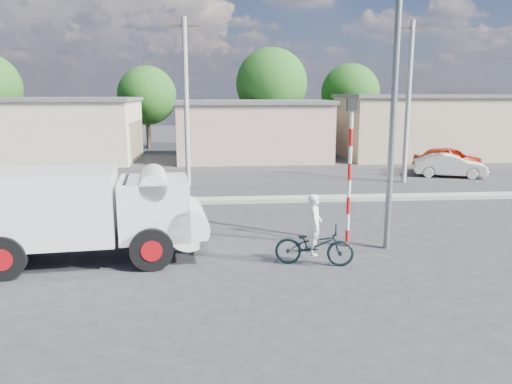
{
  "coord_description": "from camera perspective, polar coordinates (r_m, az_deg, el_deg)",
  "views": [
    {
      "loc": [
        -0.74,
        -12.53,
        4.48
      ],
      "look_at": [
        0.64,
        3.51,
        1.3
      ],
      "focal_mm": 35.0,
      "sensor_mm": 36.0,
      "label": 1
    }
  ],
  "objects": [
    {
      "name": "streetlight",
      "position": [
        14.58,
        15.01,
        12.69
      ],
      "size": [
        2.34,
        0.22,
        9.0
      ],
      "color": "slate",
      "rests_on": "ground"
    },
    {
      "name": "truck",
      "position": [
        14.09,
        -18.34,
        -2.07
      ],
      "size": [
        6.29,
        2.96,
        2.51
      ],
      "rotation": [
        0.0,
        0.0,
        0.11
      ],
      "color": "black",
      "rests_on": "ground"
    },
    {
      "name": "cyclist",
      "position": [
        13.28,
        6.69,
        -4.96
      ],
      "size": [
        0.51,
        0.66,
        1.62
      ],
      "primitive_type": "imported",
      "rotation": [
        0.0,
        0.0,
        1.34
      ],
      "color": "white",
      "rests_on": "ground"
    },
    {
      "name": "median",
      "position": [
        21.01,
        -2.79,
        -0.93
      ],
      "size": [
        40.0,
        0.8,
        0.16
      ],
      "primitive_type": "cube",
      "color": "#99968E",
      "rests_on": "ground"
    },
    {
      "name": "bicycle",
      "position": [
        13.35,
        6.67,
        -6.04
      ],
      "size": [
        2.2,
        1.19,
        1.1
      ],
      "primitive_type": "imported",
      "rotation": [
        0.0,
        0.0,
        1.34
      ],
      "color": "black",
      "rests_on": "ground"
    },
    {
      "name": "car_red",
      "position": [
        31.6,
        21.09,
        3.59
      ],
      "size": [
        4.51,
        2.86,
        1.43
      ],
      "primitive_type": "imported",
      "rotation": [
        0.0,
        0.0,
        1.87
      ],
      "color": "#A51907",
      "rests_on": "ground"
    },
    {
      "name": "ground_plane",
      "position": [
        13.33,
        -1.47,
        -8.48
      ],
      "size": [
        120.0,
        120.0,
        0.0
      ],
      "primitive_type": "plane",
      "color": "#2B2B2E",
      "rests_on": "ground"
    },
    {
      "name": "traffic_pole",
      "position": [
        14.69,
        10.7,
        3.6
      ],
      "size": [
        0.28,
        0.18,
        4.36
      ],
      "color": "red",
      "rests_on": "ground"
    },
    {
      "name": "car_cream",
      "position": [
        29.25,
        21.27,
        2.83
      ],
      "size": [
        3.99,
        2.44,
        1.24
      ],
      "primitive_type": "imported",
      "rotation": [
        0.0,
        0.0,
        1.25
      ],
      "color": "silver",
      "rests_on": "ground"
    },
    {
      "name": "tree_row",
      "position": [
        41.18,
        -7.19,
        11.58
      ],
      "size": [
        34.13,
        7.32,
        8.1
      ],
      "color": "#38281E",
      "rests_on": "ground"
    },
    {
      "name": "utility_poles",
      "position": [
        24.86,
        4.39,
        10.2
      ],
      "size": [
        35.4,
        0.24,
        8.0
      ],
      "color": "#99968E",
      "rests_on": "ground"
    },
    {
      "name": "building_row",
      "position": [
        34.66,
        -1.88,
        7.29
      ],
      "size": [
        37.8,
        7.3,
        4.44
      ],
      "color": "beige",
      "rests_on": "ground"
    }
  ]
}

